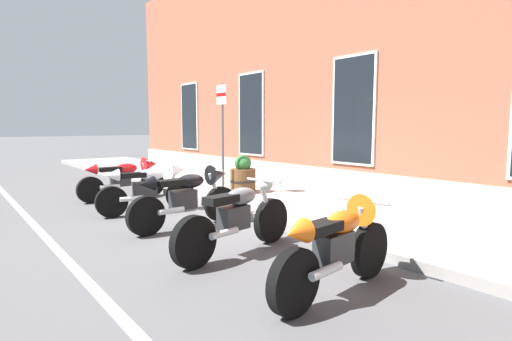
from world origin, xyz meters
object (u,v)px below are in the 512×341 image
at_px(motorcycle_red_sport, 126,176).
at_px(barrel_planter, 243,177).
at_px(motorcycle_grey_naked, 237,219).
at_px(motorcycle_orange_sport, 341,241).
at_px(parking_sign, 222,124).
at_px(motorcycle_white_sport, 151,185).
at_px(motorcycle_black_sport, 190,195).

height_order(motorcycle_red_sport, barrel_planter, barrel_planter).
distance_m(motorcycle_grey_naked, motorcycle_orange_sport, 1.72).
distance_m(motorcycle_red_sport, parking_sign, 2.64).
bearing_deg(motorcycle_grey_naked, motorcycle_white_sport, 177.45).
xyz_separation_m(motorcycle_white_sport, motorcycle_orange_sport, (4.90, -0.04, -0.02)).
distance_m(motorcycle_black_sport, motorcycle_orange_sport, 3.39).
bearing_deg(barrel_planter, motorcycle_orange_sport, -25.76).
xyz_separation_m(motorcycle_red_sport, barrel_planter, (1.64, 2.25, -0.02)).
bearing_deg(motorcycle_red_sport, barrel_planter, 53.91).
bearing_deg(barrel_planter, motorcycle_red_sport, -126.09).
bearing_deg(motorcycle_white_sport, barrel_planter, 94.96).
height_order(motorcycle_red_sport, motorcycle_grey_naked, motorcycle_red_sport).
bearing_deg(motorcycle_black_sport, motorcycle_red_sport, 177.90).
height_order(motorcycle_red_sport, motorcycle_orange_sport, motorcycle_orange_sport).
relative_size(motorcycle_black_sport, barrel_planter, 2.33).
distance_m(motorcycle_red_sport, barrel_planter, 2.79).
xyz_separation_m(motorcycle_grey_naked, motorcycle_orange_sport, (1.71, 0.10, 0.06)).
distance_m(motorcycle_red_sport, motorcycle_grey_naked, 5.05).
xyz_separation_m(motorcycle_grey_naked, parking_sign, (-3.47, 2.03, 1.30)).
height_order(motorcycle_red_sport, motorcycle_white_sport, motorcycle_white_sport).
bearing_deg(motorcycle_grey_naked, parking_sign, 149.61).
bearing_deg(motorcycle_red_sport, motorcycle_black_sport, -2.10).
bearing_deg(motorcycle_orange_sport, motorcycle_white_sport, 179.54).
height_order(motorcycle_grey_naked, barrel_planter, barrel_planter).
bearing_deg(parking_sign, motorcycle_white_sport, -81.46).
xyz_separation_m(motorcycle_grey_naked, barrel_planter, (-3.39, 2.57, 0.03)).
xyz_separation_m(motorcycle_black_sport, barrel_planter, (-1.72, 2.38, -0.05)).
bearing_deg(motorcycle_orange_sport, barrel_planter, 154.24).
height_order(motorcycle_white_sport, motorcycle_grey_naked, motorcycle_white_sport).
height_order(motorcycle_white_sport, parking_sign, parking_sign).
height_order(motorcycle_grey_naked, motorcycle_orange_sport, motorcycle_orange_sport).
bearing_deg(motorcycle_black_sport, motorcycle_white_sport, -178.21).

